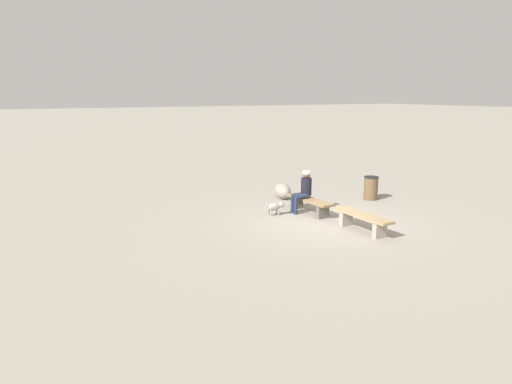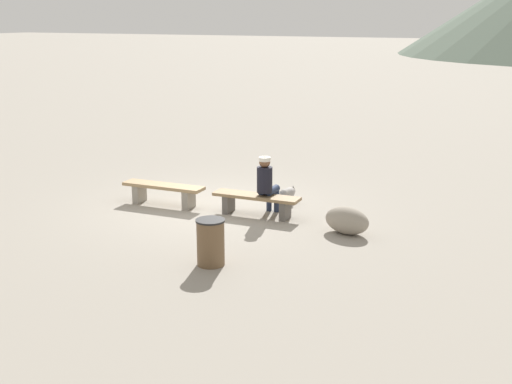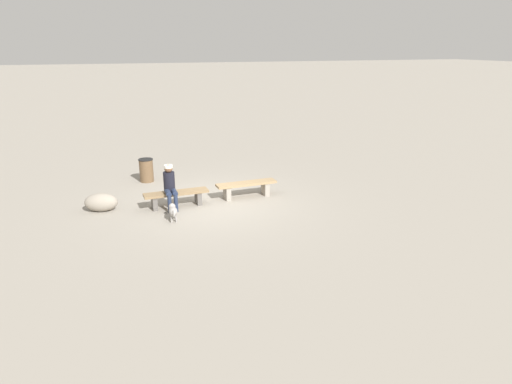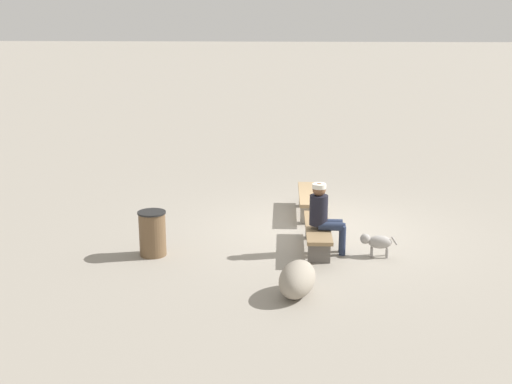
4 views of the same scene
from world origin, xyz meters
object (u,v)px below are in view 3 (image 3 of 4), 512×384
bench_right (176,196)px  seated_person (170,184)px  boulder (101,202)px  trash_bin (146,170)px  bench_left (246,187)px  dog (173,211)px

bench_right → seated_person: 0.45m
seated_person → boulder: seated_person is taller
trash_bin → boulder: size_ratio=0.87×
bench_right → seated_person: (0.18, 0.10, 0.41)m
bench_right → seated_person: size_ratio=1.46×
seated_person → boulder: size_ratio=1.39×
bench_left → seated_person: seated_person is taller
bench_left → trash_bin: bearing=-47.2°
bench_left → dog: 2.68m
bench_left → bench_right: (2.14, 0.14, -0.01)m
dog → seated_person: bearing=-1.8°
bench_left → boulder: size_ratio=2.06×
seated_person → bench_left: bearing=-174.1°
dog → bench_left: bearing=-60.1°
seated_person → boulder: bearing=-13.2°
boulder → bench_right: bearing=170.7°
trash_bin → boulder: bearing=58.4°
bench_right → trash_bin: bearing=-81.7°
seated_person → bench_right: bearing=-151.3°
boulder → seated_person: bearing=166.9°
bench_right → seated_person: seated_person is taller
seated_person → dog: size_ratio=1.97×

